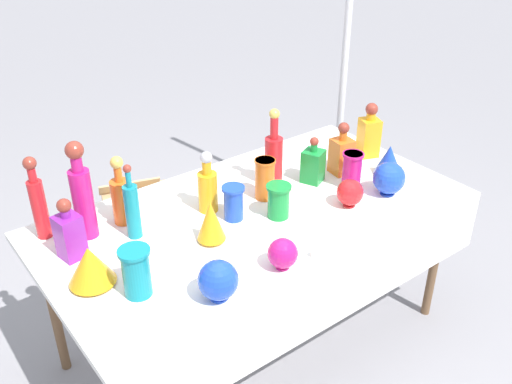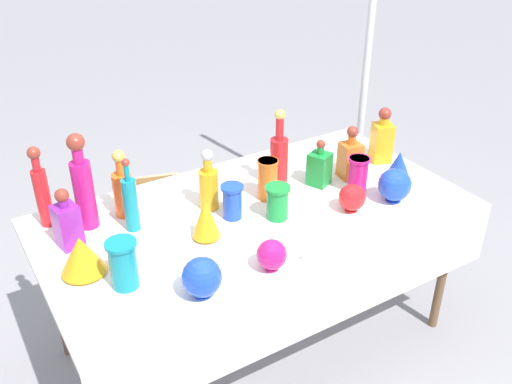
{
  "view_description": "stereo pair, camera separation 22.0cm",
  "coord_description": "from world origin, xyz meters",
  "views": [
    {
      "loc": [
        -1.3,
        -1.71,
        2.1
      ],
      "look_at": [
        0.0,
        0.0,
        0.86
      ],
      "focal_mm": 40.0,
      "sensor_mm": 36.0,
      "label": 1
    },
    {
      "loc": [
        -1.12,
        -1.83,
        2.1
      ],
      "look_at": [
        0.0,
        0.0,
        0.86
      ],
      "focal_mm": 40.0,
      "sensor_mm": 36.0,
      "label": 2
    }
  ],
  "objects": [
    {
      "name": "ground_plane",
      "position": [
        0.0,
        0.0,
        0.0
      ],
      "size": [
        40.0,
        40.0,
        0.0
      ],
      "primitive_type": "plane",
      "color": "gray"
    },
    {
      "name": "display_table",
      "position": [
        0.0,
        -0.03,
        0.7
      ],
      "size": [
        1.88,
        1.01,
        0.76
      ],
      "color": "white",
      "rests_on": "ground"
    },
    {
      "name": "tall_bottle_0",
      "position": [
        -0.66,
        0.28,
        0.95
      ],
      "size": [
        0.09,
        0.09,
        0.43
      ],
      "color": "#C61972",
      "rests_on": "display_table"
    },
    {
      "name": "tall_bottle_1",
      "position": [
        -0.81,
        0.38,
        0.92
      ],
      "size": [
        0.06,
        0.06,
        0.36
      ],
      "color": "red",
      "rests_on": "display_table"
    },
    {
      "name": "tall_bottle_2",
      "position": [
        -0.5,
        0.28,
        0.88
      ],
      "size": [
        0.08,
        0.08,
        0.31
      ],
      "color": "orange",
      "rests_on": "display_table"
    },
    {
      "name": "tall_bottle_3",
      "position": [
        -0.16,
        0.14,
        0.88
      ],
      "size": [
        0.09,
        0.09,
        0.29
      ],
      "color": "orange",
      "rests_on": "display_table"
    },
    {
      "name": "tall_bottle_4",
      "position": [
        -0.51,
        0.15,
        0.89
      ],
      "size": [
        0.06,
        0.06,
        0.33
      ],
      "color": "teal",
      "rests_on": "display_table"
    },
    {
      "name": "tall_bottle_5",
      "position": [
        0.22,
        0.15,
        0.91
      ],
      "size": [
        0.08,
        0.08,
        0.39
      ],
      "color": "red",
      "rests_on": "display_table"
    },
    {
      "name": "square_decanter_0",
      "position": [
        0.39,
        0.06,
        0.85
      ],
      "size": [
        0.12,
        0.12,
        0.23
      ],
      "color": "#198C38",
      "rests_on": "display_table"
    },
    {
      "name": "square_decanter_1",
      "position": [
        -0.77,
        0.17,
        0.87
      ],
      "size": [
        0.1,
        0.1,
        0.26
      ],
      "color": "purple",
      "rests_on": "display_table"
    },
    {
      "name": "square_decanter_2",
      "position": [
        0.81,
        0.09,
        0.88
      ],
      "size": [
        0.12,
        0.12,
        0.29
      ],
      "color": "orange",
      "rests_on": "display_table"
    },
    {
      "name": "square_decanter_3",
      "position": [
        0.56,
        0.04,
        0.87
      ],
      "size": [
        0.11,
        0.11,
        0.27
      ],
      "color": "orange",
      "rests_on": "display_table"
    },
    {
      "name": "slender_vase_0",
      "position": [
        -0.11,
        0.01,
        0.85
      ],
      "size": [
        0.1,
        0.1,
        0.16
      ],
      "color": "blue",
      "rests_on": "display_table"
    },
    {
      "name": "slender_vase_1",
      "position": [
        -0.67,
        -0.19,
        0.86
      ],
      "size": [
        0.12,
        0.12,
        0.19
      ],
      "color": "teal",
      "rests_on": "display_table"
    },
    {
      "name": "slender_vase_2",
      "position": [
        0.11,
        0.07,
        0.86
      ],
      "size": [
        0.1,
        0.1,
        0.19
      ],
      "color": "orange",
      "rests_on": "display_table"
    },
    {
      "name": "slender_vase_3",
      "position": [
        0.05,
        -0.09,
        0.84
      ],
      "size": [
        0.11,
        0.11,
        0.15
      ],
      "color": "#198C38",
      "rests_on": "display_table"
    },
    {
      "name": "slender_vase_4",
      "position": [
        0.5,
        -0.1,
        0.86
      ],
      "size": [
        0.1,
        0.1,
        0.18
      ],
      "color": "#C61972",
      "rests_on": "display_table"
    },
    {
      "name": "fluted_vase_0",
      "position": [
        -0.28,
        -0.07,
        0.86
      ],
      "size": [
        0.12,
        0.12,
        0.18
      ],
      "color": "orange",
      "rests_on": "display_table"
    },
    {
      "name": "fluted_vase_1",
      "position": [
        0.73,
        -0.12,
        0.84
      ],
      "size": [
        0.13,
        0.13,
        0.15
      ],
      "color": "blue",
      "rests_on": "display_table"
    },
    {
      "name": "fluted_vase_2",
      "position": [
        -0.78,
        -0.04,
        0.84
      ],
      "size": [
        0.17,
        0.17,
        0.16
      ],
      "color": "orange",
      "rests_on": "display_table"
    },
    {
      "name": "round_bowl_0",
      "position": [
        -0.17,
        -0.38,
        0.83
      ],
      "size": [
        0.12,
        0.12,
        0.12
      ],
      "color": "#C61972",
      "rests_on": "display_table"
    },
    {
      "name": "round_bowl_1",
      "position": [
        0.36,
        -0.21,
        0.83
      ],
      "size": [
        0.12,
        0.12,
        0.13
      ],
      "color": "red",
      "rests_on": "display_table"
    },
    {
      "name": "round_bowl_2",
      "position": [
        -0.46,
        -0.38,
        0.84
      ],
      "size": [
        0.15,
        0.15,
        0.15
      ],
      "color": "blue",
      "rests_on": "display_table"
    },
    {
      "name": "round_bowl_3",
      "position": [
        0.58,
        -0.25,
        0.84
      ],
      "size": [
        0.15,
        0.15,
        0.16
      ],
      "color": "blue",
      "rests_on": "display_table"
    },
    {
      "name": "price_tag_left",
      "position": [
        -0.01,
        -0.41,
        0.78
      ],
      "size": [
        0.05,
        0.02,
        0.04
      ],
      "primitive_type": "cube",
      "rotation": [
        -0.21,
        0.0,
        -0.05
      ],
      "color": "white",
      "rests_on": "display_table"
    },
    {
      "name": "cardboard_box_behind_left",
      "position": [
        -0.04,
        1.16,
        0.15
      ],
      "size": [
        0.52,
        0.49,
        0.38
      ],
      "color": "tan",
      "rests_on": "ground"
    },
    {
      "name": "canopy_pole",
      "position": [
        1.16,
        0.64,
        1.01
      ],
      "size": [
        0.18,
        0.18,
        2.53
      ],
      "color": "silver",
      "rests_on": "ground"
    }
  ]
}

